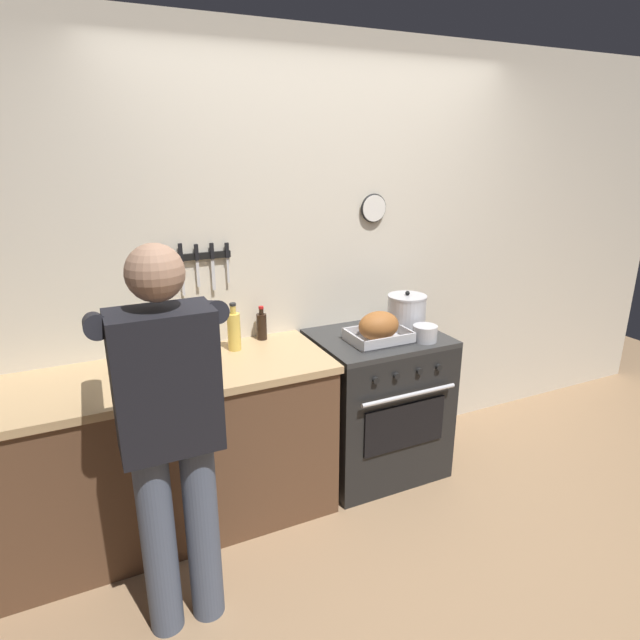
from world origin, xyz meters
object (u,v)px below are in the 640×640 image
object	(u,v)px
saucepan	(425,333)
bottle_soy_sauce	(262,326)
person_cook	(169,423)
bottle_cooking_oil	(234,330)
cutting_board	(158,372)
bottle_dish_soap	(125,357)
roasting_pan	(379,328)
bottle_vinegar	(186,344)
bottle_olive_oil	(150,341)
stove	(376,403)
stock_pot	(406,313)

from	to	relation	value
saucepan	bottle_soy_sauce	bearing A→B (deg)	152.92
person_cook	bottle_cooking_oil	distance (m)	0.93
cutting_board	bottle_dish_soap	distance (m)	0.17
roasting_pan	bottle_vinegar	size ratio (longest dim) A/B	1.37
cutting_board	bottle_olive_oil	size ratio (longest dim) A/B	1.29
stove	roasting_pan	world-z (taller)	roasting_pan
roasting_pan	bottle_dish_soap	world-z (taller)	bottle_dish_soap
cutting_board	bottle_vinegar	bearing A→B (deg)	26.37
bottle_olive_oil	bottle_vinegar	size ratio (longest dim) A/B	1.08
bottle_cooking_oil	stock_pot	bearing A→B (deg)	-6.99
roasting_pan	cutting_board	size ratio (longest dim) A/B	0.98
bottle_soy_sauce	bottle_dish_soap	bearing A→B (deg)	-167.18
cutting_board	bottle_olive_oil	distance (m)	0.20
roasting_pan	bottle_cooking_oil	world-z (taller)	bottle_cooking_oil
stove	stock_pot	xyz separation A→B (m)	(0.20, 0.02, 0.56)
roasting_pan	bottle_soy_sauce	world-z (taller)	bottle_soy_sauce
person_cook	bottle_olive_oil	distance (m)	0.80
stock_pot	bottle_cooking_oil	bearing A→B (deg)	173.01
stove	bottle_soy_sauce	xyz separation A→B (m)	(-0.65, 0.24, 0.53)
saucepan	bottle_cooking_oil	world-z (taller)	bottle_cooking_oil
person_cook	bottle_dish_soap	size ratio (longest dim) A/B	8.20
person_cook	stock_pot	world-z (taller)	person_cook
person_cook	bottle_soy_sauce	xyz separation A→B (m)	(0.69, 0.88, 0.03)
roasting_pan	bottle_dish_soap	size ratio (longest dim) A/B	1.74
person_cook	roasting_pan	size ratio (longest dim) A/B	4.72
stove	bottle_dish_soap	xyz separation A→B (m)	(-1.42, 0.07, 0.53)
stove	cutting_board	xyz separation A→B (m)	(-1.29, -0.01, 0.46)
stove	bottle_vinegar	size ratio (longest dim) A/B	3.50
bottle_cooking_oil	bottle_olive_oil	distance (m)	0.44
saucepan	roasting_pan	bearing A→B (deg)	156.79
saucepan	bottle_olive_oil	xyz separation A→B (m)	(-1.48, 0.35, 0.07)
stove	stock_pot	world-z (taller)	stock_pot
saucepan	cutting_board	xyz separation A→B (m)	(-1.48, 0.18, -0.04)
person_cook	bottle_olive_oil	size ratio (longest dim) A/B	5.96
stove	person_cook	bearing A→B (deg)	-154.71
roasting_pan	bottle_soy_sauce	distance (m)	0.68
bottle_soy_sauce	bottle_vinegar	xyz separation A→B (m)	(-0.47, -0.17, 0.02)
bottle_dish_soap	roasting_pan	bearing A→B (deg)	-6.22
roasting_pan	stock_pot	world-z (taller)	stock_pot
cutting_board	bottle_olive_oil	bearing A→B (deg)	89.77
stock_pot	bottle_soy_sauce	xyz separation A→B (m)	(-0.86, 0.22, -0.03)
cutting_board	stove	bearing A→B (deg)	0.61
stock_pot	bottle_vinegar	distance (m)	1.33
person_cook	cutting_board	bearing A→B (deg)	4.64
bottle_dish_soap	person_cook	bearing A→B (deg)	-83.23
bottle_dish_soap	bottle_soy_sauce	distance (m)	0.79
stove	bottle_dish_soap	distance (m)	1.52
bottle_olive_oil	bottle_dish_soap	size ratio (longest dim) A/B	1.38
person_cook	cutting_board	size ratio (longest dim) A/B	4.61
cutting_board	bottle_soy_sauce	world-z (taller)	bottle_soy_sauce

